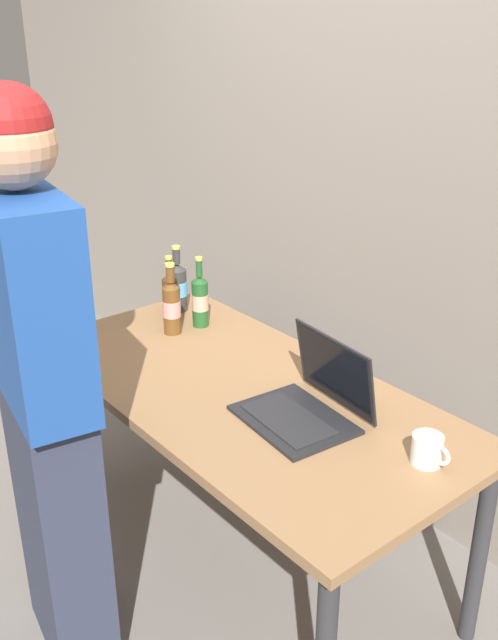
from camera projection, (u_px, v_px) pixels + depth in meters
ground_plane at (243, 556)px, 2.59m from camera, size 8.00×8.00×0.00m
desk at (242, 405)px, 2.34m from camera, size 1.58×0.77×0.70m
laptop at (309, 401)px, 2.12m from camera, size 0.37×0.34×0.24m
beer_bottle_brown at (178, 286)px, 2.86m from camera, size 0.08×0.08×0.27m
beer_bottle_green at (170, 295)px, 2.78m from camera, size 0.06×0.06×0.26m
beer_bottle_amber at (172, 306)px, 2.66m from camera, size 0.07×0.07×0.28m
beer_bottle_dark at (200, 300)px, 2.72m from camera, size 0.06×0.06×0.28m
person_figure at (44, 396)px, 1.91m from camera, size 0.48×0.32×1.68m
coffee_mug at (428, 450)px, 1.91m from camera, size 0.12×0.08×0.08m
back_wall at (401, 173)px, 2.49m from camera, size 6.00×0.10×2.60m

